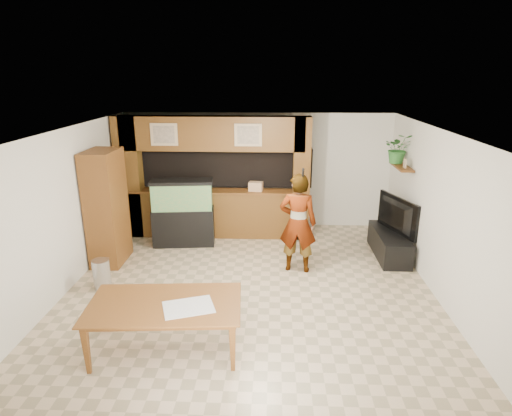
{
  "coord_description": "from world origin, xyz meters",
  "views": [
    {
      "loc": [
        0.38,
        -6.31,
        3.46
      ],
      "look_at": [
        0.08,
        0.6,
        1.25
      ],
      "focal_mm": 30.0,
      "sensor_mm": 36.0,
      "label": 1
    }
  ],
  "objects_px": {
    "person": "(298,223)",
    "television": "(392,215)",
    "pantry_cabinet": "(107,208)",
    "aquarium": "(183,213)",
    "dining_table": "(166,328)"
  },
  "relations": [
    {
      "from": "person",
      "to": "dining_table",
      "type": "relative_size",
      "value": 0.94
    },
    {
      "from": "pantry_cabinet",
      "to": "person",
      "type": "height_order",
      "value": "pantry_cabinet"
    },
    {
      "from": "aquarium",
      "to": "dining_table",
      "type": "bearing_deg",
      "value": -88.06
    },
    {
      "from": "aquarium",
      "to": "dining_table",
      "type": "height_order",
      "value": "aquarium"
    },
    {
      "from": "pantry_cabinet",
      "to": "television",
      "type": "distance_m",
      "value": 5.38
    },
    {
      "from": "dining_table",
      "to": "person",
      "type": "bearing_deg",
      "value": 49.94
    },
    {
      "from": "person",
      "to": "aquarium",
      "type": "bearing_deg",
      "value": -18.32
    },
    {
      "from": "aquarium",
      "to": "television",
      "type": "relative_size",
      "value": 1.14
    },
    {
      "from": "pantry_cabinet",
      "to": "dining_table",
      "type": "distance_m",
      "value": 3.29
    },
    {
      "from": "television",
      "to": "dining_table",
      "type": "bearing_deg",
      "value": 111.91
    },
    {
      "from": "person",
      "to": "dining_table",
      "type": "xyz_separation_m",
      "value": [
        -1.79,
        -2.47,
        -0.57
      ]
    },
    {
      "from": "television",
      "to": "dining_table",
      "type": "relative_size",
      "value": 0.63
    },
    {
      "from": "television",
      "to": "pantry_cabinet",
      "type": "bearing_deg",
      "value": 75.73
    },
    {
      "from": "person",
      "to": "television",
      "type": "bearing_deg",
      "value": -150.92
    },
    {
      "from": "aquarium",
      "to": "dining_table",
      "type": "relative_size",
      "value": 0.72
    }
  ]
}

